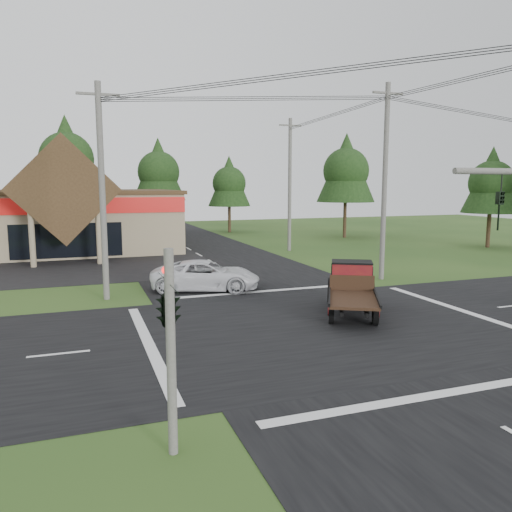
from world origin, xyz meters
name	(u,v)px	position (x,y,z in m)	size (l,w,h in m)	color
ground	(325,326)	(0.00, 0.00, 0.00)	(120.00, 120.00, 0.00)	#274719
road_ns	(325,326)	(0.00, 0.00, 0.01)	(12.00, 120.00, 0.02)	black
road_ew	(325,326)	(0.00, 0.00, 0.01)	(120.00, 12.00, 0.02)	black
parking_apron	(3,270)	(-14.00, 19.00, 0.01)	(28.00, 14.00, 0.02)	black
traffic_signal_corner	(168,289)	(-7.50, -7.32, 3.52)	(0.53, 2.48, 4.40)	#595651
utility_pole_nw	(102,191)	(-8.00, 8.00, 5.39)	(2.00, 0.30, 10.50)	#595651
utility_pole_ne	(385,181)	(8.00, 8.00, 5.89)	(2.00, 0.30, 11.50)	#595651
utility_pole_n	(290,184)	(8.00, 22.00, 5.74)	(2.00, 0.30, 11.20)	#595651
tree_row_c	(66,156)	(-10.00, 41.00, 8.72)	(7.28, 7.28, 13.13)	#332316
tree_row_d	(159,170)	(0.00, 42.00, 7.38)	(6.16, 6.16, 11.11)	#332316
tree_row_e	(229,182)	(8.00, 40.00, 6.03)	(5.04, 5.04, 9.09)	#332316
tree_side_ne	(346,169)	(18.00, 30.00, 7.38)	(6.16, 6.16, 11.11)	#332316
tree_side_e_near	(492,181)	(26.00, 18.00, 6.03)	(5.04, 5.04, 9.09)	#332316
antique_flatbed_truck	(352,289)	(1.99, 1.27, 1.13)	(2.06, 5.40, 2.26)	maroon
white_pickup	(206,275)	(-2.79, 8.48, 0.81)	(2.68, 5.81, 1.62)	silver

